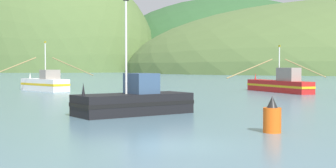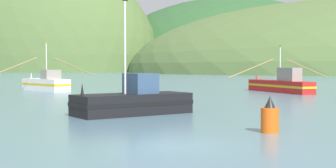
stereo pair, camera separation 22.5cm
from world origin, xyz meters
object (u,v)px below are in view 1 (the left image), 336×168
at_px(fishing_boat_red, 280,84).
at_px(fishing_boat_white, 45,84).
at_px(channel_buoy, 272,118).
at_px(fishing_boat_black, 134,101).

xyz_separation_m(fishing_boat_red, fishing_boat_white, (-26.02, -2.69, -0.03)).
relative_size(fishing_boat_white, channel_buoy, 7.20).
bearing_deg(channel_buoy, fishing_boat_red, 88.45).
bearing_deg(fishing_boat_white, fishing_boat_black, 160.32).
height_order(fishing_boat_black, channel_buoy, fishing_boat_black).
height_order(fishing_boat_red, fishing_boat_white, fishing_boat_white).
bearing_deg(fishing_boat_red, fishing_boat_white, 62.43).
height_order(fishing_boat_red, channel_buoy, fishing_boat_red).
distance_m(fishing_boat_white, channel_buoy, 38.28).
relative_size(fishing_boat_red, channel_buoy, 6.74).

